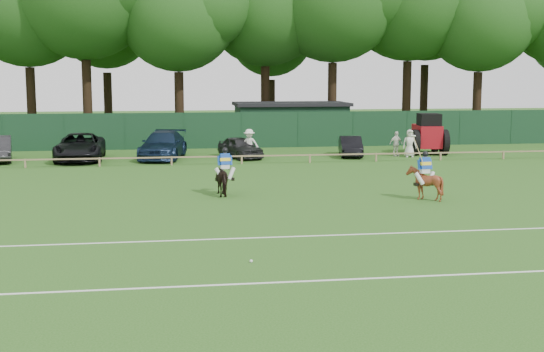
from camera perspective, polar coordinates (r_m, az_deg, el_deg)
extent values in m
plane|color=#1E4C14|center=(24.12, -0.11, -4.31)|extent=(160.00, 160.00, 0.00)
imported|color=black|center=(31.03, -3.70, -0.19)|extent=(0.95, 1.78, 1.44)
imported|color=maroon|center=(30.47, 11.88, -0.54)|extent=(1.26, 1.39, 1.41)
imported|color=black|center=(44.86, -14.83, 2.21)|extent=(2.76, 5.86, 1.62)
imported|color=#122139|center=(44.77, -8.54, 2.40)|extent=(3.32, 6.01, 1.65)
imported|color=#29292B|center=(44.65, -2.50, 2.26)|extent=(2.86, 4.20, 1.33)
imported|color=black|center=(45.88, 6.19, 2.32)|extent=(1.96, 3.96, 1.25)
imported|color=silver|center=(44.14, -1.79, 2.52)|extent=(1.32, 0.97, 1.82)
imported|color=silver|center=(46.31, 9.70, 2.51)|extent=(0.99, 0.62, 1.57)
imported|color=silver|center=(45.95, 10.75, 2.53)|extent=(0.91, 0.65, 1.72)
cube|color=silver|center=(30.96, -3.71, 0.75)|extent=(0.39, 0.30, 0.18)
cube|color=#1845B3|center=(30.92, -3.71, 1.33)|extent=(0.43, 0.34, 0.51)
cube|color=yellow|center=(30.92, -3.71, 1.30)|extent=(0.46, 0.33, 0.18)
sphere|color=black|center=(30.88, -3.72, 2.02)|extent=(0.25, 0.25, 0.25)
cylinder|color=silver|center=(31.00, -3.21, 0.20)|extent=(0.42, 0.37, 0.59)
cylinder|color=silver|center=(30.90, -4.16, 0.17)|extent=(0.42, 0.32, 0.59)
cube|color=silver|center=(30.40, 11.90, 0.40)|extent=(0.39, 0.30, 0.18)
cube|color=#1845B3|center=(30.36, 11.92, 0.99)|extent=(0.43, 0.34, 0.51)
cube|color=yellow|center=(30.37, 11.92, 0.96)|extent=(0.46, 0.33, 0.18)
sphere|color=black|center=(30.32, 11.94, 1.69)|extent=(0.25, 0.25, 0.25)
cylinder|color=silver|center=(30.52, 12.36, -0.16)|extent=(0.42, 0.37, 0.59)
cylinder|color=silver|center=(30.29, 11.49, -0.19)|extent=(0.42, 0.32, 0.59)
cylinder|color=tan|center=(30.21, 11.40, 2.03)|extent=(0.33, 0.55, 1.17)
sphere|color=silver|center=(20.11, -1.64, -6.69)|extent=(0.09, 0.09, 0.09)
cube|color=silver|center=(18.38, 2.68, -8.24)|extent=(60.00, 0.10, 0.01)
cube|color=silver|center=(23.15, 0.26, -4.82)|extent=(60.00, 0.10, 0.01)
cube|color=#997F5B|center=(41.71, -3.76, 1.54)|extent=(62.00, 0.08, 0.08)
cube|color=#14351E|center=(50.57, -4.63, 3.58)|extent=(92.00, 0.04, 2.50)
cube|color=#14331E|center=(54.27, 1.49, 4.07)|extent=(8.00, 4.00, 2.80)
cube|color=black|center=(54.18, 1.50, 5.67)|extent=(8.40, 4.40, 0.24)
cube|color=maroon|center=(48.05, 12.05, 3.08)|extent=(1.71, 2.77, 1.42)
cube|color=black|center=(47.55, 12.22, 4.22)|extent=(1.47, 1.56, 0.99)
cylinder|color=black|center=(47.12, 11.17, 2.61)|extent=(0.51, 1.67, 1.64)
cylinder|color=black|center=(47.58, 13.36, 2.59)|extent=(0.51, 1.67, 1.64)
cylinder|color=black|center=(48.98, 10.79, 2.37)|extent=(0.43, 0.91, 0.88)
cylinder|color=black|center=(49.37, 12.65, 2.36)|extent=(0.43, 0.91, 0.88)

